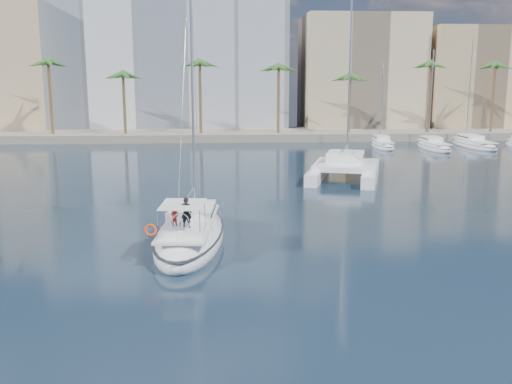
{
  "coord_description": "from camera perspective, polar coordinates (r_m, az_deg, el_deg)",
  "views": [
    {
      "loc": [
        -2.45,
        -30.62,
        9.43
      ],
      "look_at": [
        -0.46,
        1.5,
        3.0
      ],
      "focal_mm": 40.0,
      "sensor_mm": 36.0,
      "label": 1
    }
  ],
  "objects": [
    {
      "name": "building_beige",
      "position": [
        103.55,
        10.31,
        11.43
      ],
      "size": [
        20.0,
        14.0,
        20.0
      ],
      "primitive_type": "cube",
      "color": "tan",
      "rests_on": "ground"
    },
    {
      "name": "palm_left",
      "position": [
        93.13,
        -23.81,
        10.88
      ],
      "size": [
        3.6,
        3.6,
        12.3
      ],
      "color": "brown",
      "rests_on": "ground"
    },
    {
      "name": "main_sloop",
      "position": [
        33.38,
        -6.6,
        -4.23
      ],
      "size": [
        4.7,
        12.23,
        17.78
      ],
      "rotation": [
        0.0,
        0.0,
        -0.08
      ],
      "color": "white",
      "rests_on": "ground"
    },
    {
      "name": "catamaran",
      "position": [
        55.61,
        8.89,
        2.6
      ],
      "size": [
        9.47,
        13.51,
        17.82
      ],
      "rotation": [
        0.0,
        0.0,
        -0.3
      ],
      "color": "white",
      "rests_on": "ground"
    },
    {
      "name": "building_tan_right",
      "position": [
        108.17,
        21.07,
        10.33
      ],
      "size": [
        18.0,
        12.0,
        18.0
      ],
      "primitive_type": "cube",
      "color": "tan",
      "rests_on": "ground"
    },
    {
      "name": "ground",
      "position": [
        32.13,
        0.98,
        -5.77
      ],
      "size": [
        160.0,
        160.0,
        0.0
      ],
      "primitive_type": "plane",
      "color": "black",
      "rests_on": "ground"
    },
    {
      "name": "moored_yacht_a",
      "position": [
        81.35,
        12.53,
        4.37
      ],
      "size": [
        3.37,
        9.52,
        11.9
      ],
      "primitive_type": null,
      "rotation": [
        0.0,
        0.0,
        -0.07
      ],
      "color": "white",
      "rests_on": "ground"
    },
    {
      "name": "palm_right",
      "position": [
        94.9,
        19.42,
        11.18
      ],
      "size": [
        3.6,
        3.6,
        12.3
      ],
      "color": "brown",
      "rests_on": "ground"
    },
    {
      "name": "seagull",
      "position": [
        34.32,
        -8.37,
        -3.79
      ],
      "size": [
        1.18,
        0.51,
        0.22
      ],
      "color": "silver",
      "rests_on": "ground"
    },
    {
      "name": "quay",
      "position": [
        92.07,
        -2.02,
        5.78
      ],
      "size": [
        120.0,
        14.0,
        1.2
      ],
      "primitive_type": "cube",
      "color": "gray",
      "rests_on": "ground"
    },
    {
      "name": "moored_yacht_b",
      "position": [
        81.52,
        17.32,
        4.14
      ],
      "size": [
        3.32,
        10.83,
        13.72
      ],
      "primitive_type": null,
      "rotation": [
        0.0,
        0.0,
        -0.02
      ],
      "color": "white",
      "rests_on": "ground"
    },
    {
      "name": "palm_centre",
      "position": [
        87.66,
        -1.99,
        11.84
      ],
      "size": [
        3.6,
        3.6,
        12.3
      ],
      "color": "brown",
      "rests_on": "ground"
    },
    {
      "name": "building_modern",
      "position": [
        104.16,
        -9.07,
        13.67
      ],
      "size": [
        42.0,
        16.0,
        28.0
      ],
      "primitive_type": "cube",
      "color": "silver",
      "rests_on": "ground"
    },
    {
      "name": "moored_yacht_c",
      "position": [
        85.85,
        20.92,
        4.24
      ],
      "size": [
        3.98,
        12.33,
        15.54
      ],
      "primitive_type": null,
      "rotation": [
        0.0,
        0.0,
        0.03
      ],
      "color": "white",
      "rests_on": "ground"
    }
  ]
}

